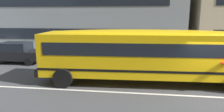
# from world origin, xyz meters

# --- Properties ---
(ground_plane) EXTENTS (400.00, 400.00, 0.00)m
(ground_plane) POSITION_xyz_m (0.00, 0.00, 0.00)
(ground_plane) COLOR #424244
(sidewalk_far) EXTENTS (120.00, 3.00, 0.01)m
(sidewalk_far) POSITION_xyz_m (0.00, 8.03, 0.01)
(sidewalk_far) COLOR gray
(sidewalk_far) RESTS_ON ground_plane
(lane_centreline) EXTENTS (110.00, 0.16, 0.01)m
(lane_centreline) POSITION_xyz_m (0.00, 0.00, 0.00)
(lane_centreline) COLOR silver
(lane_centreline) RESTS_ON ground_plane
(school_bus) EXTENTS (13.34, 3.23, 2.96)m
(school_bus) POSITION_xyz_m (-2.85, 1.75, 1.76)
(school_bus) COLOR yellow
(school_bus) RESTS_ON ground_plane
(parked_car_black_near_corner) EXTENTS (3.97, 2.02, 1.64)m
(parked_car_black_near_corner) POSITION_xyz_m (-13.02, 5.13, 0.84)
(parked_car_black_near_corner) COLOR black
(parked_car_black_near_corner) RESTS_ON ground_plane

